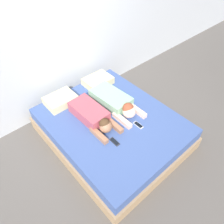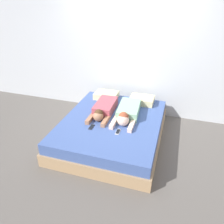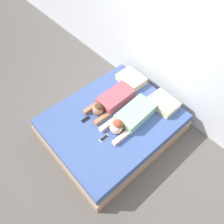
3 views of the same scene
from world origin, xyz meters
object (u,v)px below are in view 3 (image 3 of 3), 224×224
(pillow_head_left, at_px, (131,79))
(cell_phone_left, at_px, (86,119))
(bed, at_px, (112,125))
(pillow_head_right, at_px, (163,103))
(person_right, at_px, (130,117))
(person_left, at_px, (111,101))
(cell_phone_right, at_px, (104,138))

(pillow_head_left, bearing_deg, cell_phone_left, -83.76)
(bed, height_order, pillow_head_right, pillow_head_right)
(person_right, bearing_deg, pillow_head_left, 133.92)
(bed, relative_size, person_left, 2.37)
(pillow_head_left, relative_size, pillow_head_right, 1.00)
(person_right, relative_size, cell_phone_right, 6.00)
(pillow_head_right, xyz_separation_m, cell_phone_left, (-0.62, -1.13, -0.06))
(pillow_head_left, bearing_deg, pillow_head_right, 0.00)
(pillow_head_left, height_order, cell_phone_left, pillow_head_left)
(person_left, bearing_deg, cell_phone_right, -50.65)
(bed, height_order, pillow_head_left, pillow_head_left)
(cell_phone_right, bearing_deg, person_right, 87.36)
(bed, distance_m, cell_phone_right, 0.45)
(pillow_head_right, bearing_deg, pillow_head_left, 180.00)
(pillow_head_right, relative_size, person_left, 0.53)
(bed, distance_m, pillow_head_right, 0.92)
(pillow_head_right, relative_size, person_right, 0.50)
(bed, distance_m, person_left, 0.40)
(pillow_head_right, distance_m, person_right, 0.64)
(cell_phone_left, bearing_deg, pillow_head_right, 61.23)
(person_right, bearing_deg, person_left, -179.86)
(pillow_head_right, relative_size, cell_phone_left, 2.98)
(bed, bearing_deg, cell_phone_right, -58.76)
(pillow_head_right, bearing_deg, cell_phone_right, -98.41)
(cell_phone_right, bearing_deg, pillow_head_left, 117.00)
(pillow_head_left, relative_size, cell_phone_left, 2.98)
(pillow_head_left, height_order, person_right, person_right)
(pillow_head_left, height_order, pillow_head_right, same)
(person_right, xyz_separation_m, cell_phone_right, (-0.02, -0.51, -0.08))
(person_left, distance_m, cell_phone_left, 0.52)
(pillow_head_right, relative_size, cell_phone_right, 2.98)
(cell_phone_left, bearing_deg, pillow_head_left, 96.24)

